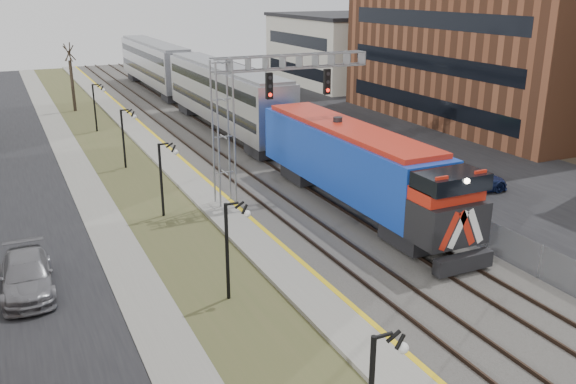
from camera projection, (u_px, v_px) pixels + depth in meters
street_west at (6, 197)px, 35.30m from camera, size 7.00×120.00×0.04m
sidewalk at (86, 186)px, 37.12m from camera, size 2.00×120.00×0.08m
grass_median at (135, 180)px, 38.35m from camera, size 4.00×120.00×0.06m
platform at (182, 173)px, 39.54m from camera, size 2.00×120.00×0.24m
ballast_bed at (253, 164)px, 41.58m from camera, size 8.00×120.00×0.20m
parking_lot at (398, 146)px, 46.49m from camera, size 16.00×120.00×0.04m
platform_edge at (195, 169)px, 39.86m from camera, size 0.24×120.00×0.01m
track_near at (225, 165)px, 40.71m from camera, size 1.58×120.00×0.15m
track_far at (273, 159)px, 42.13m from camera, size 1.58×120.00×0.15m
train at (209, 92)px, 52.80m from camera, size 3.00×63.05×5.33m
signal_gantry at (253, 105)px, 32.69m from camera, size 9.00×1.07×8.15m
lampposts at (225, 250)px, 23.42m from camera, size 0.14×62.14×4.00m
fence at (308, 147)px, 43.06m from camera, size 0.04×120.00×1.60m
car_lot_d at (471, 182)px, 36.03m from camera, size 4.66×2.28×1.31m
car_lot_e at (358, 143)px, 44.79m from camera, size 4.29×2.04×1.42m
car_lot_f at (365, 136)px, 46.51m from camera, size 4.65×1.96×1.49m
car_street_b at (27, 276)px, 24.17m from camera, size 2.09×4.88×1.40m
car_lot_g at (311, 116)px, 53.81m from camera, size 4.64×2.31×1.46m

